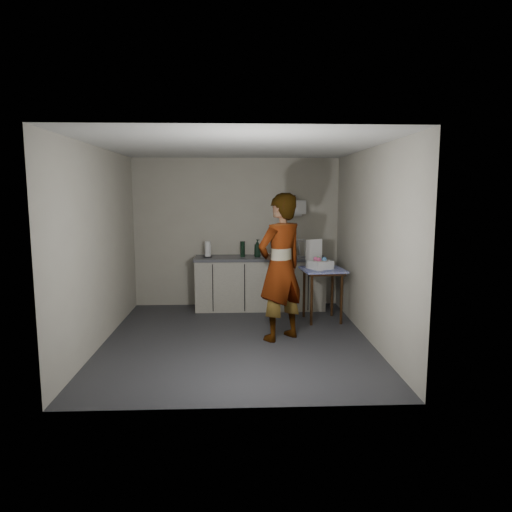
{
  "coord_description": "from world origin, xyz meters",
  "views": [
    {
      "loc": [
        0.0,
        -6.05,
        2.02
      ],
      "look_at": [
        0.28,
        0.45,
        1.1
      ],
      "focal_mm": 32.0,
      "sensor_mm": 36.0,
      "label": 1
    }
  ],
  "objects_px": {
    "side_table": "(323,276)",
    "bakery_box": "(319,262)",
    "paper_towel": "(208,250)",
    "dish_rack": "(295,252)",
    "standing_man": "(281,267)",
    "dark_bottle": "(243,249)",
    "soap_bottle": "(257,248)",
    "soda_can": "(258,253)",
    "kitchen_counter": "(260,284)"
  },
  "relations": [
    {
      "from": "bakery_box",
      "to": "standing_man",
      "type": "bearing_deg",
      "value": -153.67
    },
    {
      "from": "soda_can",
      "to": "kitchen_counter",
      "type": "bearing_deg",
      "value": -43.18
    },
    {
      "from": "soda_can",
      "to": "dish_rack",
      "type": "bearing_deg",
      "value": 2.46
    },
    {
      "from": "kitchen_counter",
      "to": "dish_rack",
      "type": "bearing_deg",
      "value": 5.24
    },
    {
      "from": "kitchen_counter",
      "to": "standing_man",
      "type": "relative_size",
      "value": 1.12
    },
    {
      "from": "soap_bottle",
      "to": "bakery_box",
      "type": "bearing_deg",
      "value": -38.11
    },
    {
      "from": "kitchen_counter",
      "to": "paper_towel",
      "type": "relative_size",
      "value": 8.28
    },
    {
      "from": "soap_bottle",
      "to": "dish_rack",
      "type": "distance_m",
      "value": 0.67
    },
    {
      "from": "dark_bottle",
      "to": "paper_towel",
      "type": "xyz_separation_m",
      "value": [
        -0.6,
        -0.01,
        -0.01
      ]
    },
    {
      "from": "soap_bottle",
      "to": "paper_towel",
      "type": "xyz_separation_m",
      "value": [
        -0.85,
        0.02,
        -0.02
      ]
    },
    {
      "from": "side_table",
      "to": "dish_rack",
      "type": "relative_size",
      "value": 2.03
    },
    {
      "from": "kitchen_counter",
      "to": "dish_rack",
      "type": "height_order",
      "value": "dish_rack"
    },
    {
      "from": "side_table",
      "to": "bakery_box",
      "type": "distance_m",
      "value": 0.22
    },
    {
      "from": "dark_bottle",
      "to": "soda_can",
      "type": "bearing_deg",
      "value": 7.12
    },
    {
      "from": "soap_bottle",
      "to": "dish_rack",
      "type": "height_order",
      "value": "soap_bottle"
    },
    {
      "from": "side_table",
      "to": "bakery_box",
      "type": "relative_size",
      "value": 1.86
    },
    {
      "from": "soda_can",
      "to": "paper_towel",
      "type": "relative_size",
      "value": 0.47
    },
    {
      "from": "side_table",
      "to": "dark_bottle",
      "type": "height_order",
      "value": "dark_bottle"
    },
    {
      "from": "standing_man",
      "to": "soda_can",
      "type": "distance_m",
      "value": 1.72
    },
    {
      "from": "dish_rack",
      "to": "paper_towel",
      "type": "bearing_deg",
      "value": -177.41
    },
    {
      "from": "paper_towel",
      "to": "dish_rack",
      "type": "xyz_separation_m",
      "value": [
        1.5,
        0.07,
        -0.06
      ]
    },
    {
      "from": "paper_towel",
      "to": "bakery_box",
      "type": "xyz_separation_m",
      "value": [
        1.78,
        -0.75,
        -0.11
      ]
    },
    {
      "from": "kitchen_counter",
      "to": "soap_bottle",
      "type": "distance_m",
      "value": 0.64
    },
    {
      "from": "soap_bottle",
      "to": "dark_bottle",
      "type": "distance_m",
      "value": 0.25
    },
    {
      "from": "standing_man",
      "to": "dark_bottle",
      "type": "bearing_deg",
      "value": -109.69
    },
    {
      "from": "standing_man",
      "to": "dark_bottle",
      "type": "relative_size",
      "value": 7.49
    },
    {
      "from": "side_table",
      "to": "standing_man",
      "type": "bearing_deg",
      "value": -135.8
    },
    {
      "from": "kitchen_counter",
      "to": "soap_bottle",
      "type": "height_order",
      "value": "soap_bottle"
    },
    {
      "from": "side_table",
      "to": "soap_bottle",
      "type": "xyz_separation_m",
      "value": [
        -0.99,
        0.77,
        0.34
      ]
    },
    {
      "from": "dish_rack",
      "to": "bakery_box",
      "type": "height_order",
      "value": "bakery_box"
    },
    {
      "from": "kitchen_counter",
      "to": "soap_bottle",
      "type": "relative_size",
      "value": 7.4
    },
    {
      "from": "side_table",
      "to": "bakery_box",
      "type": "xyz_separation_m",
      "value": [
        -0.05,
        0.04,
        0.21
      ]
    },
    {
      "from": "side_table",
      "to": "bakery_box",
      "type": "bearing_deg",
      "value": 141.01
    },
    {
      "from": "soap_bottle",
      "to": "kitchen_counter",
      "type": "bearing_deg",
      "value": 35.4
    },
    {
      "from": "dark_bottle",
      "to": "dish_rack",
      "type": "relative_size",
      "value": 0.66
    },
    {
      "from": "side_table",
      "to": "dark_bottle",
      "type": "distance_m",
      "value": 1.51
    },
    {
      "from": "paper_towel",
      "to": "dish_rack",
      "type": "distance_m",
      "value": 1.51
    },
    {
      "from": "kitchen_counter",
      "to": "dark_bottle",
      "type": "xyz_separation_m",
      "value": [
        -0.3,
        -0.0,
        0.62
      ]
    },
    {
      "from": "standing_man",
      "to": "dish_rack",
      "type": "distance_m",
      "value": 1.79
    },
    {
      "from": "standing_man",
      "to": "dark_bottle",
      "type": "xyz_separation_m",
      "value": [
        -0.49,
        1.68,
        0.04
      ]
    },
    {
      "from": "kitchen_counter",
      "to": "soap_bottle",
      "type": "xyz_separation_m",
      "value": [
        -0.05,
        -0.03,
        0.63
      ]
    },
    {
      "from": "paper_towel",
      "to": "bakery_box",
      "type": "relative_size",
      "value": 0.61
    },
    {
      "from": "dish_rack",
      "to": "soda_can",
      "type": "bearing_deg",
      "value": -177.54
    },
    {
      "from": "soap_bottle",
      "to": "dark_bottle",
      "type": "bearing_deg",
      "value": 173.82
    },
    {
      "from": "side_table",
      "to": "soda_can",
      "type": "relative_size",
      "value": 6.55
    },
    {
      "from": "soap_bottle",
      "to": "dark_bottle",
      "type": "relative_size",
      "value": 1.13
    },
    {
      "from": "side_table",
      "to": "paper_towel",
      "type": "height_order",
      "value": "paper_towel"
    },
    {
      "from": "soap_bottle",
      "to": "paper_towel",
      "type": "relative_size",
      "value": 1.12
    },
    {
      "from": "standing_man",
      "to": "bakery_box",
      "type": "xyz_separation_m",
      "value": [
        0.69,
        0.92,
        -0.08
      ]
    },
    {
      "from": "soap_bottle",
      "to": "bakery_box",
      "type": "xyz_separation_m",
      "value": [
        0.93,
        -0.73,
        -0.13
      ]
    }
  ]
}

